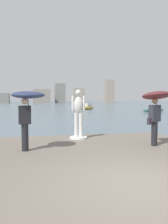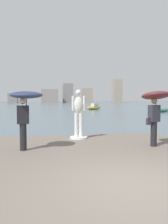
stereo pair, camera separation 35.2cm
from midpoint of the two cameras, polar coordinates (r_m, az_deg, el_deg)
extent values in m
plane|color=slate|center=(44.40, -7.93, 0.45)|extent=(400.00, 400.00, 0.00)
cube|color=#70665B|center=(6.66, 7.14, -13.36)|extent=(7.80, 9.54, 0.40)
cylinder|color=white|center=(10.04, -0.33, -6.28)|extent=(0.75, 0.75, 0.08)
cylinder|color=white|center=(9.95, -0.89, -3.15)|extent=(0.15, 0.15, 1.02)
cylinder|color=white|center=(9.98, 0.24, -3.13)|extent=(0.15, 0.15, 1.02)
ellipsoid|color=white|center=(9.91, -0.33, 1.77)|extent=(0.38, 0.26, 0.68)
sphere|color=white|center=(9.91, -0.33, 4.78)|extent=(0.24, 0.24, 0.24)
cylinder|color=white|center=(9.87, -1.70, 2.17)|extent=(0.10, 0.10, 0.62)
cylinder|color=white|center=(9.95, 1.03, 2.18)|extent=(0.10, 0.10, 0.62)
cylinder|color=black|center=(7.93, -13.39, -5.99)|extent=(0.22, 0.22, 0.88)
cube|color=black|center=(7.85, -13.46, -0.65)|extent=(0.41, 0.29, 0.60)
sphere|color=beige|center=(7.83, -13.50, 2.60)|extent=(0.21, 0.21, 0.21)
cylinder|color=#262626|center=(7.88, -12.64, 1.71)|extent=(0.02, 0.02, 0.54)
ellipsoid|color=navy|center=(7.88, -12.67, 4.09)|extent=(1.20, 1.21, 0.29)
cylinder|color=black|center=(8.81, 17.76, -5.14)|extent=(0.22, 0.22, 0.88)
cube|color=#2D2D38|center=(8.74, 17.85, -0.33)|extent=(0.43, 0.34, 0.60)
sphere|color=#A87A5B|center=(8.72, 17.90, 2.59)|extent=(0.21, 0.21, 0.21)
cylinder|color=#262626|center=(8.84, 18.24, 1.73)|extent=(0.02, 0.02, 0.53)
ellipsoid|color=#5B2328|center=(8.84, 18.28, 3.88)|extent=(1.30, 1.31, 0.41)
cube|color=#332838|center=(8.62, 16.69, -2.22)|extent=(0.20, 0.15, 0.24)
ellipsoid|color=#336B5B|center=(39.20, 18.43, 0.41)|extent=(5.05, 2.76, 0.62)
ellipsoid|color=#B2993D|center=(46.38, 2.58, 1.03)|extent=(3.88, 3.12, 0.71)
cube|color=beige|center=(46.57, 2.83, 1.77)|extent=(1.50, 1.42, 0.58)
cube|color=gray|center=(123.85, -16.85, 3.24)|extent=(4.69, 6.12, 5.02)
cube|color=gray|center=(122.08, -8.34, 3.83)|extent=(8.70, 5.87, 7.10)
cube|color=gray|center=(128.61, -3.93, 4.58)|extent=(5.28, 7.62, 10.48)
cube|color=gray|center=(130.61, 0.82, 4.02)|extent=(4.98, 7.31, 8.03)
cube|color=gray|center=(132.02, 8.11, 5.04)|extent=(4.88, 4.85, 12.90)
camera|label=1|loc=(0.18, -88.97, 0.06)|focal=37.45mm
camera|label=2|loc=(0.18, 91.03, -0.06)|focal=37.45mm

